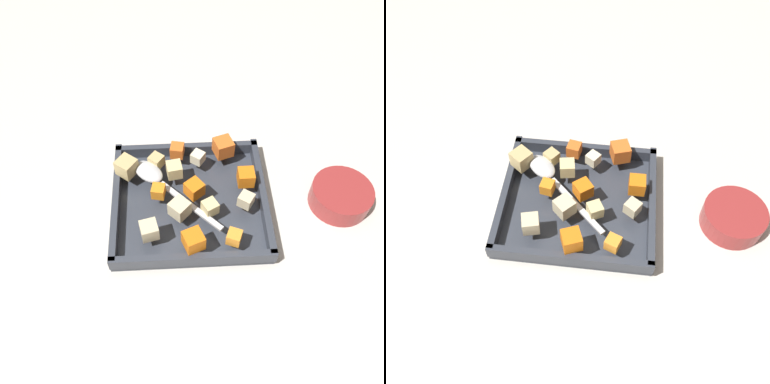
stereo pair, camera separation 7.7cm
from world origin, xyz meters
The scene contains 19 objects.
ground_plane centered at (0.00, 0.00, 0.00)m, with size 4.00×4.00×0.00m, color beige.
baking_dish centered at (0.02, 0.00, 0.01)m, with size 0.28×0.26×0.04m.
carrot_chunk_front_center centered at (0.12, 0.02, 0.06)m, with size 0.03×0.03×0.03m, color orange.
carrot_chunk_mid_left centered at (0.09, 0.10, 0.06)m, with size 0.03×0.03×0.03m, color orange.
carrot_chunk_under_handle centered at (-0.04, 0.00, 0.05)m, with size 0.02×0.02×0.02m, color orange.
carrot_chunk_center centered at (0.09, -0.10, 0.05)m, with size 0.02×0.02×0.02m, color orange.
carrot_chunk_corner_se centered at (0.03, 0.00, 0.05)m, with size 0.03×0.03×0.03m, color orange.
carrot_chunk_heap_side centered at (0.02, -0.11, 0.06)m, with size 0.03×0.03×0.03m, color orange.
carrot_chunk_near_right centered at (0.00, 0.10, 0.05)m, with size 0.02×0.02×0.02m, color orange.
potato_chunk_mid_right centered at (0.05, -0.04, 0.05)m, with size 0.02×0.02×0.02m, color #E0CC89.
potato_chunk_heap_top centered at (0.12, -0.03, 0.05)m, with size 0.02×0.02×0.02m, color beige.
potato_chunk_far_right centered at (-0.01, 0.05, 0.05)m, with size 0.03×0.03×0.03m, color #E0CC89.
potato_chunk_near_spoon centered at (-0.04, 0.07, 0.05)m, with size 0.02×0.02×0.02m, color tan.
potato_chunk_near_left centered at (-0.05, -0.08, 0.05)m, with size 0.03×0.03×0.03m, color beige.
potato_chunk_rim_edge centered at (0.00, -0.04, 0.06)m, with size 0.03×0.03×0.03m, color beige.
potato_chunk_corner_nw centered at (-0.10, 0.06, 0.06)m, with size 0.03×0.03×0.03m, color tan.
potato_chunk_back_center centered at (0.04, 0.08, 0.05)m, with size 0.02×0.02×0.02m, color beige.
serving_spoon centered at (-0.05, 0.04, 0.05)m, with size 0.17×0.17×0.02m.
small_prep_bowl centered at (0.30, -0.01, 0.02)m, with size 0.11×0.11×0.04m, color maroon.
Camera 2 is at (0.07, -0.45, 0.67)m, focal length 39.78 mm.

